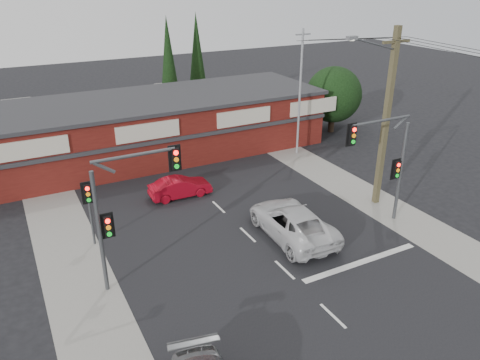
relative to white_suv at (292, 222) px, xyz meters
name	(u,v)px	position (x,y,z in m)	size (l,w,h in m)	color
ground	(281,266)	(-1.98, -2.09, -0.81)	(120.00, 120.00, 0.00)	black
road_strip	(232,220)	(-1.98, 2.91, -0.80)	(14.00, 70.00, 0.01)	black
verge_left	(71,260)	(-10.48, 2.91, -0.80)	(3.00, 70.00, 0.02)	gray
verge_right	(353,189)	(6.52, 2.91, -0.80)	(3.00, 70.00, 0.02)	gray
stop_line	(361,262)	(1.52, -3.59, -0.79)	(6.50, 0.35, 0.01)	silver
white_suv	(292,222)	(0.00, 0.00, 0.00)	(2.68, 5.82, 1.62)	silver
red_sedan	(180,187)	(-3.41, 6.99, -0.19)	(1.30, 3.74, 1.23)	#A00919
lane_dashes	(285,270)	(-1.98, -2.43, -0.79)	(0.12, 36.90, 0.01)	silver
shop_building	(146,127)	(-2.97, 14.90, 1.32)	(27.30, 8.40, 4.22)	#501310
tree_cluster	(332,97)	(12.71, 13.36, 2.09)	(5.90, 5.10, 5.50)	#2D2116
conifer_near	(169,61)	(1.52, 21.91, 4.67)	(1.80, 1.80, 9.25)	#2D2116
conifer_far	(197,54)	(5.02, 23.91, 4.67)	(1.80, 1.80, 9.25)	#2D2116
traffic_mast_left	(123,202)	(-8.41, -0.08, 3.12)	(3.77, 0.27, 5.97)	#47494C
traffic_mast_right	(387,155)	(4.88, -1.08, 3.14)	(3.96, 0.27, 5.97)	#47494C
pedestal_signal	(89,201)	(-9.18, 3.92, 1.60)	(0.55, 0.27, 3.38)	#47494C
utility_pole	(385,114)	(6.38, 0.90, 4.59)	(4.38, 0.59, 10.00)	brown
steel_pole	(300,91)	(7.02, 9.91, 3.89)	(1.20, 0.16, 9.00)	gray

